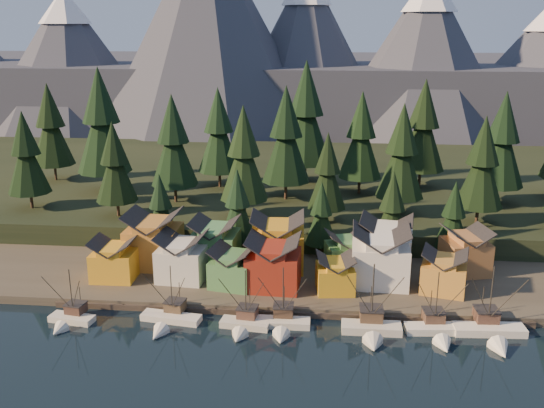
# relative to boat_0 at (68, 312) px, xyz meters

# --- Properties ---
(ground) EXTENTS (500.00, 500.00, 0.00)m
(ground) POSITION_rel_boat_0_xyz_m (35.23, -9.05, -2.04)
(ground) COLOR black
(ground) RESTS_ON ground
(shore_strip) EXTENTS (400.00, 50.00, 1.50)m
(shore_strip) POSITION_rel_boat_0_xyz_m (35.23, 30.95, -1.29)
(shore_strip) COLOR #3D362C
(shore_strip) RESTS_ON ground
(hillside) EXTENTS (420.00, 100.00, 6.00)m
(hillside) POSITION_rel_boat_0_xyz_m (35.23, 80.95, 0.96)
(hillside) COLOR black
(hillside) RESTS_ON ground
(dock) EXTENTS (80.00, 4.00, 1.00)m
(dock) POSITION_rel_boat_0_xyz_m (35.23, 7.45, -1.54)
(dock) COLOR #473C32
(dock) RESTS_ON ground
(mountain_ridge) EXTENTS (560.00, 190.00, 90.00)m
(mountain_ridge) POSITION_rel_boat_0_xyz_m (31.04, 204.54, 24.01)
(mountain_ridge) COLOR #444758
(mountain_ridge) RESTS_ON ground
(boat_0) EXTENTS (7.89, 8.44, 10.06)m
(boat_0) POSITION_rel_boat_0_xyz_m (0.00, 0.00, 0.00)
(boat_0) COLOR beige
(boat_0) RESTS_ON ground
(boat_1) EXTENTS (10.46, 11.15, 10.57)m
(boat_1) POSITION_rel_boat_0_xyz_m (16.13, 1.49, -0.15)
(boat_1) COLOR silver
(boat_1) RESTS_ON ground
(boat_2) EXTENTS (8.43, 8.99, 10.69)m
(boat_2) POSITION_rel_boat_0_xyz_m (28.62, 0.82, 0.11)
(boat_2) COLOR beige
(boat_2) RESTS_ON ground
(boat_3) EXTENTS (9.07, 9.87, 11.08)m
(boat_3) POSITION_rel_boat_0_xyz_m (34.75, 1.62, 0.12)
(boat_3) COLOR beige
(boat_3) RESTS_ON ground
(boat_4) EXTENTS (9.67, 10.55, 12.58)m
(boat_4) POSITION_rel_boat_0_xyz_m (48.90, 0.98, 0.48)
(boat_4) COLOR beige
(boat_4) RESTS_ON ground
(boat_5) EXTENTS (10.05, 10.79, 11.13)m
(boat_5) POSITION_rel_boat_0_xyz_m (59.13, 1.77, 0.04)
(boat_5) COLOR white
(boat_5) RESTS_ON ground
(boat_6) EXTENTS (11.58, 12.51, 12.31)m
(boat_6) POSITION_rel_boat_0_xyz_m (67.43, 1.94, 0.20)
(boat_6) COLOR white
(boat_6) RESTS_ON ground
(house_front_0) EXTENTS (7.83, 7.42, 7.72)m
(house_front_0) POSITION_rel_boat_0_xyz_m (2.49, 15.35, 3.51)
(house_front_0) COLOR gold
(house_front_0) RESTS_ON shore_strip
(house_front_1) EXTENTS (9.10, 8.79, 8.76)m
(house_front_1) POSITION_rel_boat_0_xyz_m (15.04, 16.34, 4.06)
(house_front_1) COLOR beige
(house_front_1) RESTS_ON shore_strip
(house_front_2) EXTENTS (8.82, 8.86, 7.34)m
(house_front_2) POSITION_rel_boat_0_xyz_m (24.85, 14.29, 3.31)
(house_front_2) COLOR #427841
(house_front_2) RESTS_ON shore_strip
(house_front_3) EXTENTS (9.63, 9.21, 9.42)m
(house_front_3) POSITION_rel_boat_0_xyz_m (32.11, 14.30, 4.40)
(house_front_3) COLOR maroon
(house_front_3) RESTS_ON shore_strip
(house_front_4) EXTENTS (7.19, 7.64, 6.60)m
(house_front_4) POSITION_rel_boat_0_xyz_m (43.10, 13.81, 2.92)
(house_front_4) COLOR gold
(house_front_4) RESTS_ON shore_strip
(house_front_5) EXTENTS (10.44, 9.56, 10.59)m
(house_front_5) POSITION_rel_boat_0_xyz_m (51.17, 17.69, 5.02)
(house_front_5) COLOR white
(house_front_5) RESTS_ON shore_strip
(house_front_6) EXTENTS (9.04, 8.73, 7.55)m
(house_front_6) POSITION_rel_boat_0_xyz_m (62.12, 15.40, 3.42)
(house_front_6) COLOR #BE8330
(house_front_6) RESTS_ON shore_strip
(house_back_0) EXTENTS (10.15, 9.76, 10.85)m
(house_back_0) POSITION_rel_boat_0_xyz_m (8.02, 22.38, 5.16)
(house_back_0) COLOR #B0752D
(house_back_0) RESTS_ON shore_strip
(house_back_1) EXTENTS (9.21, 9.31, 9.73)m
(house_back_1) POSITION_rel_boat_0_xyz_m (20.08, 22.53, 4.56)
(house_back_1) COLOR #47834C
(house_back_1) RESTS_ON shore_strip
(house_back_2) EXTENTS (10.48, 9.70, 10.68)m
(house_back_2) POSITION_rel_boat_0_xyz_m (32.07, 23.31, 5.06)
(house_back_2) COLOR orange
(house_back_2) RESTS_ON shore_strip
(house_back_3) EXTENTS (8.95, 8.34, 7.67)m
(house_back_3) POSITION_rel_boat_0_xyz_m (45.35, 23.29, 3.49)
(house_back_3) COLOR #427841
(house_back_3) RESTS_ON shore_strip
(house_back_4) EXTENTS (10.85, 10.53, 10.49)m
(house_back_4) POSITION_rel_boat_0_xyz_m (52.63, 24.04, 4.96)
(house_back_4) COLOR silver
(house_back_4) RESTS_ON shore_strip
(house_back_5) EXTENTS (9.44, 9.51, 8.81)m
(house_back_5) POSITION_rel_boat_0_xyz_m (67.58, 24.33, 4.08)
(house_back_5) COLOR #9D6637
(house_back_5) RESTS_ON shore_strip
(tree_hill_0) EXTENTS (9.70, 9.70, 22.60)m
(tree_hill_0) POSITION_rel_boat_0_xyz_m (-26.77, 42.95, 16.31)
(tree_hill_0) COLOR #332319
(tree_hill_0) RESTS_ON hillside
(tree_hill_1) EXTENTS (13.42, 13.42, 31.27)m
(tree_hill_1) POSITION_rel_boat_0_xyz_m (-14.77, 58.95, 21.05)
(tree_hill_1) COLOR #332319
(tree_hill_1) RESTS_ON hillside
(tree_hill_2) EXTENTS (9.11, 9.11, 21.23)m
(tree_hill_2) POSITION_rel_boat_0_xyz_m (-4.77, 38.95, 15.56)
(tree_hill_2) COLOR #332319
(tree_hill_2) RESTS_ON hillside
(tree_hill_3) EXTENTS (11.07, 11.07, 25.79)m
(tree_hill_3) POSITION_rel_boat_0_xyz_m (5.23, 50.95, 18.05)
(tree_hill_3) COLOR #332319
(tree_hill_3) RESTS_ON hillside
(tree_hill_4) EXTENTS (11.11, 11.11, 25.88)m
(tree_hill_4) POSITION_rel_boat_0_xyz_m (13.23, 65.95, 18.10)
(tree_hill_4) COLOR #332319
(tree_hill_4) RESTS_ON hillside
(tree_hill_5) EXTENTS (10.60, 10.60, 24.70)m
(tree_hill_5) POSITION_rel_boat_0_xyz_m (23.23, 40.95, 17.46)
(tree_hill_5) COLOR #332319
(tree_hill_5) RESTS_ON hillside
(tree_hill_6) EXTENTS (11.79, 11.79, 27.47)m
(tree_hill_6) POSITION_rel_boat_0_xyz_m (31.23, 55.95, 18.97)
(tree_hill_6) COLOR #332319
(tree_hill_6) RESTS_ON hillside
(tree_hill_7) EXTENTS (8.39, 8.39, 19.54)m
(tree_hill_7) POSITION_rel_boat_0_xyz_m (41.23, 38.95, 14.63)
(tree_hill_7) COLOR #332319
(tree_hill_7) RESTS_ON hillside
(tree_hill_8) EXTENTS (10.98, 10.98, 25.57)m
(tree_hill_8) POSITION_rel_boat_0_xyz_m (49.23, 62.95, 17.94)
(tree_hill_8) COLOR #332319
(tree_hill_8) RESTS_ON hillside
(tree_hill_9) EXTENTS (10.70, 10.70, 24.93)m
(tree_hill_9) POSITION_rel_boat_0_xyz_m (57.23, 45.95, 17.58)
(tree_hill_9) COLOR #332319
(tree_hill_9) RESTS_ON hillside
(tree_hill_10) EXTENTS (12.01, 12.01, 27.97)m
(tree_hill_10) POSITION_rel_boat_0_xyz_m (65.23, 70.95, 19.25)
(tree_hill_10) COLOR #332319
(tree_hill_10) RESTS_ON hillside
(tree_hill_11) EXTENTS (9.94, 9.94, 23.17)m
(tree_hill_11) POSITION_rel_boat_0_xyz_m (73.23, 40.95, 16.62)
(tree_hill_11) COLOR #332319
(tree_hill_11) RESTS_ON hillside
(tree_hill_12) EXTENTS (11.39, 11.39, 26.52)m
(tree_hill_12) POSITION_rel_boat_0_xyz_m (81.23, 56.95, 18.46)
(tree_hill_12) COLOR #332319
(tree_hill_12) RESTS_ON hillside
(tree_hill_15) EXTENTS (13.87, 13.87, 32.32)m
(tree_hill_15) POSITION_rel_boat_0_xyz_m (35.23, 72.95, 21.63)
(tree_hill_15) COLOR #332319
(tree_hill_15) RESTS_ON hillside
(tree_hill_16) EXTENTS (11.26, 11.26, 26.23)m
(tree_hill_16) POSITION_rel_boat_0_xyz_m (-32.77, 68.95, 18.29)
(tree_hill_16) COLOR #332319
(tree_hill_16) RESTS_ON hillside
(tree_shore_0) EXTENTS (7.04, 7.04, 16.39)m
(tree_shore_0) POSITION_rel_boat_0_xyz_m (7.23, 30.95, 8.41)
(tree_shore_0) COLOR #332319
(tree_shore_0) RESTS_ON shore_strip
(tree_shore_1) EXTENTS (7.65, 7.65, 17.81)m
(tree_shore_1) POSITION_rel_boat_0_xyz_m (23.23, 30.95, 9.18)
(tree_shore_1) COLOR #332319
(tree_shore_1) RESTS_ON shore_strip
(tree_shore_2) EXTENTS (6.67, 6.67, 15.53)m
(tree_shore_2) POSITION_rel_boat_0_xyz_m (40.23, 30.95, 7.93)
(tree_shore_2) COLOR #332319
(tree_shore_2) RESTS_ON shore_strip
(tree_shore_3) EXTENTS (7.71, 7.71, 17.97)m
(tree_shore_3) POSITION_rel_boat_0_xyz_m (54.23, 30.95, 9.27)
(tree_shore_3) COLOR #332319
(tree_shore_3) RESTS_ON shore_strip
(tree_shore_4) EXTENTS (6.97, 6.97, 16.24)m
(tree_shore_4) POSITION_rel_boat_0_xyz_m (66.23, 30.95, 8.33)
(tree_shore_4) COLOR #332319
(tree_shore_4) RESTS_ON shore_strip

